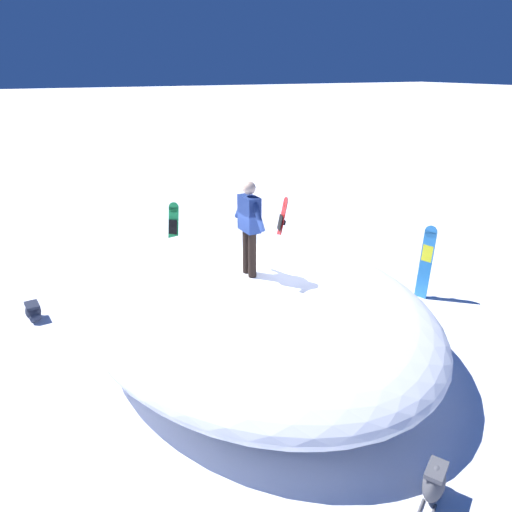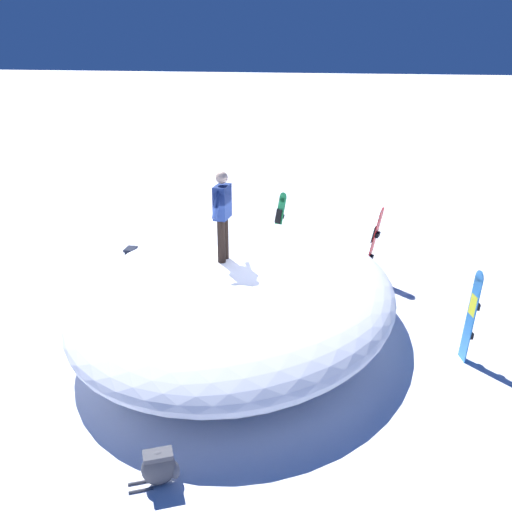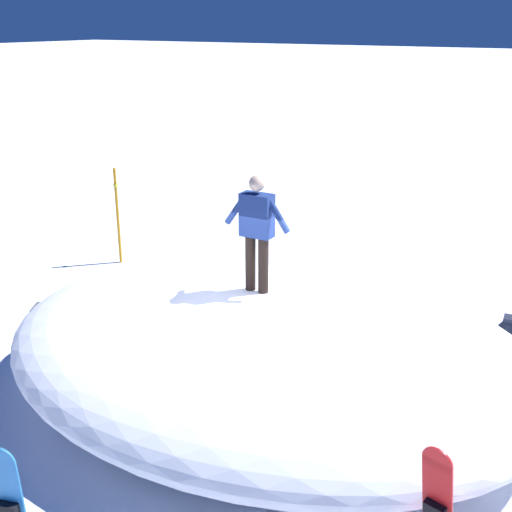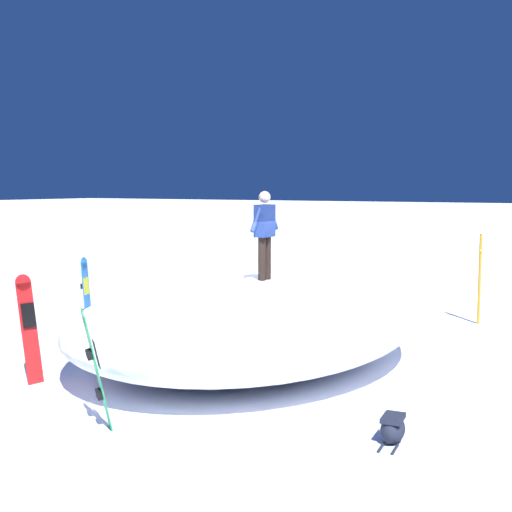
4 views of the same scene
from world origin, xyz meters
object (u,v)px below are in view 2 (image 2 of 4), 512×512
snowboard_secondary_upright (472,315)px  backpack_near (131,254)px  backpack_far (160,468)px  snowboard_tertiary_upright (279,223)px  snowboarder_standing (222,211)px  snowboard_primary_upright (374,242)px

snowboard_secondary_upright → backpack_near: 8.21m
backpack_far → snowboard_tertiary_upright: bearing=-176.5°
snowboard_secondary_upright → backpack_far: size_ratio=2.58×
snowboarder_standing → backpack_far: snowboarder_standing is taller
snowboard_tertiary_upright → backpack_far: size_ratio=2.53×
snowboard_secondary_upright → snowboarder_standing: bearing=-87.9°
backpack_near → snowboard_primary_upright: bearing=94.4°
backpack_far → snowboarder_standing: bearing=-172.8°
snowboarder_standing → snowboard_tertiary_upright: snowboarder_standing is taller
snowboard_primary_upright → snowboard_secondary_upright: snowboard_primary_upright is taller
snowboarder_standing → backpack_near: size_ratio=2.35×
snowboard_secondary_upright → snowboard_primary_upright: bearing=-149.7°
snowboarder_standing → snowboard_secondary_upright: 4.55m
snowboard_secondary_upright → backpack_near: (-2.69, -7.73, -0.67)m
snowboarder_standing → snowboard_tertiary_upright: bearing=-179.8°
snowboard_primary_upright → snowboard_tertiary_upright: bearing=-113.7°
snowboarder_standing → snowboard_secondary_upright: size_ratio=0.99×
snowboard_tertiary_upright → backpack_near: 3.81m
snowboard_tertiary_upright → snowboarder_standing: bearing=0.2°
snowboard_secondary_upright → backpack_near: size_ratio=2.38×
snowboard_primary_upright → backpack_near: 5.95m
snowboard_primary_upright → backpack_near: (0.46, -5.89, -0.72)m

